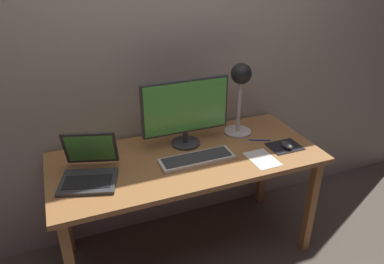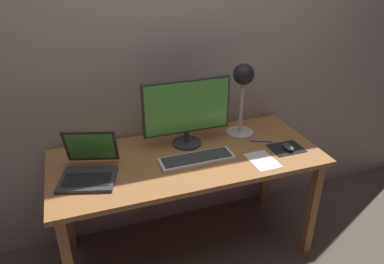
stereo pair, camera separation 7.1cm
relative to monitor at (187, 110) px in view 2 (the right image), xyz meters
name	(u,v)px [view 2 (the right image)]	position (x,y,z in m)	size (l,w,h in m)	color
ground_plane	(188,248)	(-0.05, -0.14, -0.98)	(4.80, 4.80, 0.00)	brown
back_wall	(166,47)	(-0.05, 0.26, 0.32)	(4.80, 0.06, 2.60)	#B2A893
desk	(187,167)	(-0.05, -0.14, -0.32)	(1.60, 0.70, 0.74)	#A8703D
monitor	(187,110)	(0.00, 0.00, 0.00)	(0.55, 0.18, 0.43)	#38383A
keyboard_main	(197,159)	(-0.01, -0.21, -0.22)	(0.44, 0.14, 0.03)	silver
laptop	(89,163)	(-0.61, -0.15, -0.17)	(0.36, 0.38, 0.24)	#38383A
desk_lamp	(243,86)	(0.38, 0.02, 0.10)	(0.18, 0.18, 0.48)	beige
mousepad	(286,148)	(0.56, -0.26, -0.23)	(0.20, 0.16, 0.00)	black
mouse	(288,147)	(0.56, -0.28, -0.22)	(0.06, 0.10, 0.03)	#38383A
paper_sheet_near_mouse	(263,160)	(0.35, -0.34, -0.24)	(0.15, 0.21, 0.00)	white
pen	(261,141)	(0.46, -0.13, -0.23)	(0.01, 0.01, 0.14)	#2633A5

